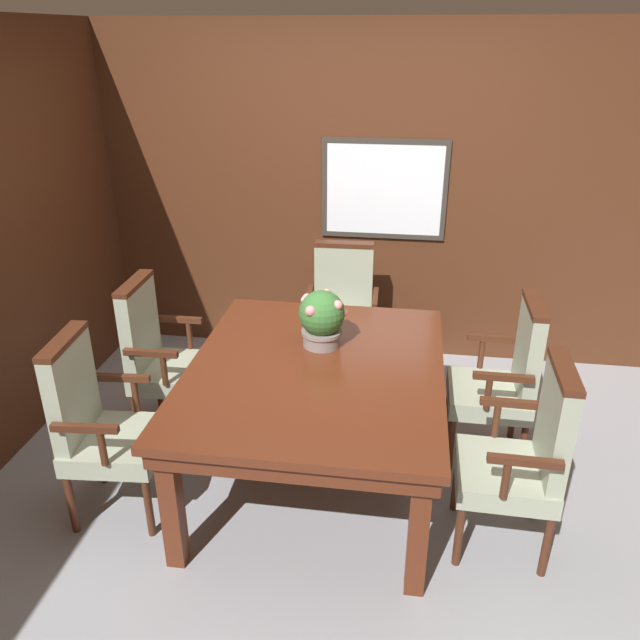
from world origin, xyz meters
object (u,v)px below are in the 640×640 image
(chair_right_near, at_px, (525,454))
(dining_table, at_px, (316,380))
(chair_left_far, at_px, (160,354))
(chair_right_far, at_px, (504,377))
(chair_head_far, at_px, (342,311))
(potted_plant, at_px, (322,318))
(chair_left_near, at_px, (99,422))

(chair_right_near, bearing_deg, dining_table, -107.29)
(chair_right_near, distance_m, chair_left_far, 2.20)
(chair_right_far, bearing_deg, dining_table, -69.60)
(chair_head_far, distance_m, potted_plant, 1.00)
(dining_table, relative_size, chair_right_far, 1.63)
(chair_left_near, xyz_separation_m, chair_head_far, (1.06, 1.58, 0.00))
(potted_plant, bearing_deg, chair_left_near, -148.41)
(chair_head_far, bearing_deg, dining_table, -91.96)
(dining_table, bearing_deg, potted_plant, 91.13)
(chair_left_near, relative_size, chair_right_far, 1.00)
(chair_left_near, bearing_deg, potted_plant, -63.19)
(dining_table, distance_m, chair_left_far, 1.10)
(chair_right_near, distance_m, chair_head_far, 1.85)
(chair_right_near, height_order, potted_plant, potted_plant)
(dining_table, xyz_separation_m, chair_right_far, (1.04, 0.38, -0.11))
(chair_left_far, xyz_separation_m, chair_head_far, (1.04, 0.82, 0.00))
(dining_table, bearing_deg, chair_left_near, -159.33)
(potted_plant, bearing_deg, dining_table, -88.87)
(chair_left_far, bearing_deg, chair_head_far, -53.16)
(dining_table, height_order, chair_head_far, chair_head_far)
(chair_right_near, xyz_separation_m, chair_left_far, (-2.08, 0.71, 0.00))
(chair_head_far, bearing_deg, chair_left_near, -125.69)
(chair_right_far, bearing_deg, chair_right_near, 1.21)
(chair_head_far, bearing_deg, potted_plant, -92.34)
(chair_right_near, distance_m, chair_left_near, 2.11)
(chair_right_near, xyz_separation_m, chair_left_near, (-2.11, -0.05, 0.00))
(dining_table, bearing_deg, chair_right_far, 19.98)
(chair_right_far, bearing_deg, chair_left_far, -89.15)
(dining_table, bearing_deg, chair_left_far, 160.63)
(chair_left_far, xyz_separation_m, potted_plant, (1.03, -0.11, 0.36))
(chair_right_near, relative_size, chair_left_near, 1.00)
(chair_right_near, distance_m, chair_right_far, 0.73)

